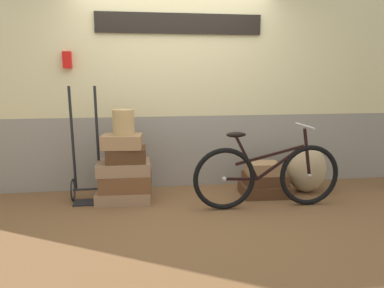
# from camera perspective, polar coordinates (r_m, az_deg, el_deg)

# --- Properties ---
(ground) EXTENTS (9.57, 5.20, 0.06)m
(ground) POSITION_cam_1_polar(r_m,az_deg,el_deg) (4.36, -1.52, -9.67)
(ground) COLOR brown
(station_building) EXTENTS (7.57, 0.74, 2.81)m
(station_building) POSITION_cam_1_polar(r_m,az_deg,el_deg) (4.94, -2.67, 9.73)
(station_building) COLOR gray
(station_building) RESTS_ON ground
(suitcase_0) EXTENTS (0.65, 0.49, 0.14)m
(suitcase_0) POSITION_cam_1_polar(r_m,az_deg,el_deg) (4.55, -10.32, -7.66)
(suitcase_0) COLOR #937051
(suitcase_0) RESTS_ON ground
(suitcase_1) EXTENTS (0.61, 0.47, 0.20)m
(suitcase_1) POSITION_cam_1_polar(r_m,az_deg,el_deg) (4.50, -10.03, -5.63)
(suitcase_1) COLOR brown
(suitcase_1) RESTS_ON suitcase_0
(suitcase_2) EXTENTS (0.61, 0.42, 0.14)m
(suitcase_2) POSITION_cam_1_polar(r_m,az_deg,el_deg) (4.46, -10.38, -3.54)
(suitcase_2) COLOR #937051
(suitcase_2) RESTS_ON suitcase_1
(suitcase_3) EXTENTS (0.46, 0.36, 0.17)m
(suitcase_3) POSITION_cam_1_polar(r_m,az_deg,el_deg) (4.40, -9.98, -1.62)
(suitcase_3) COLOR #4C2D19
(suitcase_3) RESTS_ON suitcase_2
(suitcase_4) EXTENTS (0.47, 0.36, 0.16)m
(suitcase_4) POSITION_cam_1_polar(r_m,az_deg,el_deg) (4.35, -10.60, 0.39)
(suitcase_4) COLOR #9E754C
(suitcase_4) RESTS_ON suitcase_3
(suitcase_5) EXTENTS (0.61, 0.47, 0.14)m
(suitcase_5) POSITION_cam_1_polar(r_m,az_deg,el_deg) (4.77, 11.02, -6.80)
(suitcase_5) COLOR #4C2D19
(suitcase_5) RESTS_ON ground
(suitcase_6) EXTENTS (0.50, 0.37, 0.13)m
(suitcase_6) POSITION_cam_1_polar(r_m,az_deg,el_deg) (4.74, 11.04, -5.20)
(suitcase_6) COLOR #4C2D19
(suitcase_6) RESTS_ON suitcase_5
(suitcase_7) EXTENTS (0.42, 0.34, 0.14)m
(suitcase_7) POSITION_cam_1_polar(r_m,az_deg,el_deg) (4.68, 10.68, -3.65)
(suitcase_7) COLOR #9E754C
(suitcase_7) RESTS_ON suitcase_6
(wicker_basket) EXTENTS (0.24, 0.24, 0.29)m
(wicker_basket) POSITION_cam_1_polar(r_m,az_deg,el_deg) (4.33, -10.39, 3.32)
(wicker_basket) COLOR tan
(wicker_basket) RESTS_ON suitcase_4
(luggage_trolley) EXTENTS (0.36, 0.35, 1.35)m
(luggage_trolley) POSITION_cam_1_polar(r_m,az_deg,el_deg) (4.58, -15.75, -4.30)
(luggage_trolley) COLOR black
(luggage_trolley) RESTS_ON ground
(burlap_sack) EXTENTS (0.49, 0.42, 0.60)m
(burlap_sack) POSITION_cam_1_polar(r_m,az_deg,el_deg) (4.97, 17.05, -3.62)
(burlap_sack) COLOR tan
(burlap_sack) RESTS_ON ground
(bicycle) EXTENTS (1.69, 0.46, 0.93)m
(bicycle) POSITION_cam_1_polar(r_m,az_deg,el_deg) (4.27, 11.39, -4.70)
(bicycle) COLOR black
(bicycle) RESTS_ON ground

